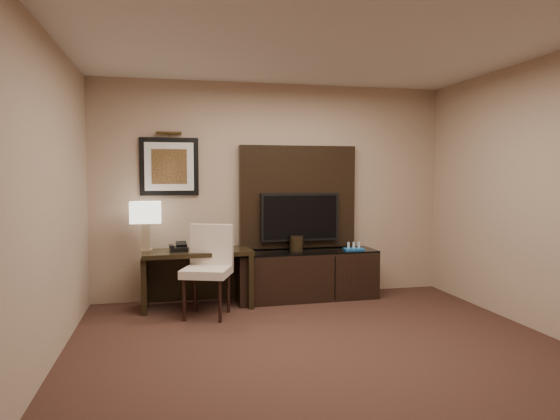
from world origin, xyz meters
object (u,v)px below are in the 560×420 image
object	(u,v)px
tv	(300,217)
ice_bucket	(296,243)
minibar_tray	(354,246)
desk_phone	(179,247)
credenza	(307,275)
table_lamp	(146,225)
desk	(198,279)
desk_chair	(207,271)

from	to	relation	value
tv	ice_bucket	world-z (taller)	tv
ice_bucket	minibar_tray	distance (m)	0.73
tv	minibar_tray	size ratio (longest dim) A/B	4.04
tv	minibar_tray	bearing A→B (deg)	-16.05
tv	desk_phone	bearing A→B (deg)	-169.98
desk_phone	credenza	bearing A→B (deg)	-0.95
table_lamp	desk	bearing A→B (deg)	-10.76
desk_phone	ice_bucket	size ratio (longest dim) A/B	1.04
desk_chair	table_lamp	distance (m)	0.96
ice_bucket	credenza	bearing A→B (deg)	-10.40
tv	desk_chair	size ratio (longest dim) A/B	0.98
credenza	desk_chair	world-z (taller)	desk_chair
desk	table_lamp	xyz separation A→B (m)	(-0.58, 0.11, 0.63)
table_lamp	desk_phone	bearing A→B (deg)	-20.33
desk_phone	minibar_tray	size ratio (longest dim) A/B	0.78
credenza	desk_chair	xyz separation A→B (m)	(-1.27, -0.52, 0.20)
credenza	desk_phone	xyz separation A→B (m)	(-1.56, -0.13, 0.42)
tv	table_lamp	distance (m)	1.88
desk	ice_bucket	world-z (taller)	ice_bucket
desk	ice_bucket	bearing A→B (deg)	2.66
desk	desk_phone	bearing A→B (deg)	-175.92
desk_chair	desk_phone	xyz separation A→B (m)	(-0.29, 0.40, 0.21)
desk_chair	table_lamp	size ratio (longest dim) A/B	1.72
tv	desk_chair	distance (m)	1.48
desk_chair	tv	bearing A→B (deg)	48.29
tv	ice_bucket	size ratio (longest dim) A/B	5.39
tv	desk_chair	world-z (taller)	tv
desk_chair	desk_phone	distance (m)	0.54
tv	desk	bearing A→B (deg)	-169.51
credenza	ice_bucket	size ratio (longest dim) A/B	9.51
table_lamp	minibar_tray	world-z (taller)	table_lamp
table_lamp	ice_bucket	bearing A→B (deg)	0.40
desk	credenza	size ratio (longest dim) A/B	0.71
table_lamp	desk_phone	xyz separation A→B (m)	(0.37, -0.14, -0.25)
ice_bucket	minibar_tray	world-z (taller)	ice_bucket
desk	desk_chair	xyz separation A→B (m)	(0.08, -0.42, 0.17)
table_lamp	desk_chair	bearing A→B (deg)	-39.16
credenza	table_lamp	world-z (taller)	table_lamp
credenza	desk_chair	size ratio (longest dim) A/B	1.74
desk_chair	ice_bucket	xyz separation A→B (m)	(1.15, 0.55, 0.19)
ice_bucket	minibar_tray	size ratio (longest dim) A/B	0.75
minibar_tray	desk_chair	bearing A→B (deg)	-165.77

